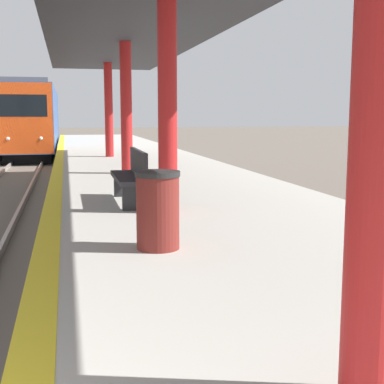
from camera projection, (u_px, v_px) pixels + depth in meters
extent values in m
cube|color=black|center=(36.00, 149.00, 34.25)|extent=(2.31, 16.63, 0.55)
cube|color=#33518C|center=(35.00, 117.00, 33.96)|extent=(2.71, 18.48, 3.42)
cube|color=#E54C19|center=(24.00, 118.00, 25.14)|extent=(2.66, 0.16, 3.35)
cube|color=black|center=(23.00, 106.00, 24.99)|extent=(2.17, 0.06, 1.03)
cube|color=#59595E|center=(33.00, 88.00, 33.70)|extent=(2.31, 17.56, 0.24)
sphere|color=white|center=(8.00, 139.00, 25.05)|extent=(0.18, 0.18, 0.18)
sphere|color=white|center=(41.00, 138.00, 25.38)|extent=(0.18, 0.18, 0.18)
cylinder|color=red|center=(381.00, 84.00, 2.65)|extent=(0.30, 0.30, 3.35)
cylinder|color=red|center=(167.00, 105.00, 8.19)|extent=(0.30, 0.30, 3.35)
cylinder|color=red|center=(126.00, 108.00, 13.73)|extent=(0.30, 0.30, 3.35)
cylinder|color=red|center=(109.00, 110.00, 19.27)|extent=(0.30, 0.30, 3.35)
cube|color=#2D2D33|center=(140.00, 17.00, 10.70)|extent=(3.93, 23.00, 0.20)
cylinder|color=maroon|center=(158.00, 213.00, 6.08)|extent=(0.49, 0.49, 0.83)
cylinder|color=#262626|center=(157.00, 174.00, 6.01)|extent=(0.51, 0.51, 0.06)
cube|color=#28282D|center=(128.00, 178.00, 9.24)|extent=(0.44, 1.87, 0.08)
cube|color=#28282D|center=(138.00, 163.00, 9.25)|extent=(0.06, 1.87, 0.44)
cube|color=#262628|center=(133.00, 198.00, 8.56)|extent=(0.35, 0.08, 0.40)
cube|color=#262628|center=(123.00, 186.00, 10.00)|extent=(0.35, 0.08, 0.40)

